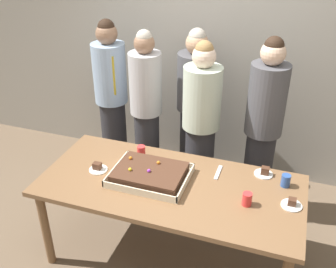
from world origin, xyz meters
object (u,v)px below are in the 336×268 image
object	(u,v)px
plated_slice_near_right	(292,204)
person_striped_tie_right	(201,128)
party_table	(170,192)
person_far_right_suit	(146,112)
plated_slice_near_left	(98,168)
drink_cup_middle	(141,151)
person_serving_front	(263,129)
drink_cup_nearest	(247,199)
sheet_cake	(150,174)
person_green_shirt_behind	(112,98)
person_left_edge_reaching	(195,108)
cake_server_utensil	(218,172)
drink_cup_far_end	(286,181)
plated_slice_far_left	(264,172)

from	to	relation	value
plated_slice_near_right	person_striped_tie_right	size ratio (longest dim) A/B	0.09
party_table	person_far_right_suit	xyz separation A→B (m)	(-0.55, 0.88, 0.20)
plated_slice_near_left	plated_slice_near_right	distance (m)	1.53
drink_cup_middle	person_striped_tie_right	world-z (taller)	person_striped_tie_right
drink_cup_middle	person_far_right_suit	bearing A→B (deg)	107.65
party_table	person_striped_tie_right	world-z (taller)	person_striped_tie_right
person_serving_front	drink_cup_nearest	bearing A→B (deg)	42.05
sheet_cake	person_green_shirt_behind	world-z (taller)	person_green_shirt_behind
plated_slice_near_right	person_left_edge_reaching	xyz separation A→B (m)	(-1.04, 1.14, 0.08)
drink_cup_middle	person_left_edge_reaching	size ratio (longest dim) A/B	0.06
party_table	drink_cup_nearest	distance (m)	0.62
drink_cup_nearest	cake_server_utensil	world-z (taller)	drink_cup_nearest
party_table	person_far_right_suit	size ratio (longest dim) A/B	1.19
person_far_right_suit	drink_cup_nearest	bearing A→B (deg)	27.31
person_green_shirt_behind	person_striped_tie_right	world-z (taller)	person_green_shirt_behind
person_striped_tie_right	cake_server_utensil	bearing A→B (deg)	44.54
drink_cup_far_end	cake_server_utensil	distance (m)	0.53
sheet_cake	plated_slice_near_right	bearing A→B (deg)	1.24
drink_cup_nearest	person_striped_tie_right	bearing A→B (deg)	124.21
plated_slice_near_right	person_far_right_suit	bearing A→B (deg)	149.87
person_far_right_suit	drink_cup_middle	bearing A→B (deg)	-5.83
person_striped_tie_right	person_left_edge_reaching	xyz separation A→B (m)	(-0.17, 0.41, -0.01)
person_green_shirt_behind	person_left_edge_reaching	size ratio (longest dim) A/B	1.02
plated_slice_near_left	person_far_right_suit	size ratio (longest dim) A/B	0.09
plated_slice_near_right	drink_cup_middle	xyz separation A→B (m)	(-1.27, 0.26, 0.03)
plated_slice_near_right	drink_cup_far_end	size ratio (longest dim) A/B	1.50
plated_slice_near_left	drink_cup_far_end	distance (m)	1.49
person_left_edge_reaching	person_green_shirt_behind	bearing A→B (deg)	-81.47
person_serving_front	person_far_right_suit	world-z (taller)	person_serving_front
cake_server_utensil	plated_slice_near_left	bearing A→B (deg)	-163.31
drink_cup_nearest	drink_cup_far_end	world-z (taller)	same
person_green_shirt_behind	sheet_cake	bearing A→B (deg)	-0.01
drink_cup_nearest	person_left_edge_reaching	distance (m)	1.44
plated_slice_near_left	person_left_edge_reaching	xyz separation A→B (m)	(0.48, 1.19, 0.08)
plated_slice_near_left	party_table	bearing A→B (deg)	1.55
sheet_cake	drink_cup_nearest	distance (m)	0.77
sheet_cake	plated_slice_near_right	world-z (taller)	sheet_cake
drink_cup_nearest	drink_cup_far_end	xyz separation A→B (m)	(0.24, 0.32, 0.00)
plated_slice_far_left	person_green_shirt_behind	size ratio (longest dim) A/B	0.09
party_table	drink_cup_nearest	world-z (taller)	drink_cup_nearest
plated_slice_far_left	person_striped_tie_right	size ratio (longest dim) A/B	0.09
sheet_cake	person_left_edge_reaching	xyz separation A→B (m)	(0.04, 1.17, 0.05)
drink_cup_nearest	person_left_edge_reaching	size ratio (longest dim) A/B	0.06
plated_slice_near_left	person_left_edge_reaching	distance (m)	1.29
plated_slice_near_left	cake_server_utensil	world-z (taller)	plated_slice_near_left
plated_slice_near_left	drink_cup_middle	world-z (taller)	drink_cup_middle
person_striped_tie_right	person_far_right_suit	xyz separation A→B (m)	(-0.58, 0.11, 0.02)
plated_slice_near_left	person_serving_front	size ratio (longest dim) A/B	0.09
sheet_cake	plated_slice_far_left	xyz separation A→B (m)	(0.85, 0.35, -0.02)
sheet_cake	drink_cup_nearest	size ratio (longest dim) A/B	6.01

